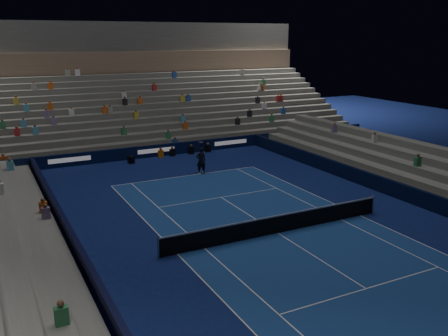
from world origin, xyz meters
TOP-DOWN VIEW (x-y plane):
  - ground at (0.00, 0.00)m, footprint 90.00×90.00m
  - court_surface at (0.00, 0.00)m, footprint 10.97×23.77m
  - sponsor_barrier_far at (0.00, 18.50)m, footprint 44.00×0.25m
  - sponsor_barrier_east at (9.70, 0.00)m, footprint 0.25×37.00m
  - sponsor_barrier_west at (-9.70, 0.00)m, footprint 0.25×37.00m
  - grandstand_main at (0.00, 27.90)m, footprint 44.00×15.20m
  - tennis_net at (0.00, 0.00)m, footprint 12.90×0.10m
  - tennis_player at (1.13, 11.87)m, footprint 0.77×0.54m
  - broadcast_camera at (-2.48, 17.29)m, footprint 0.49×0.90m

SIDE VIEW (x-z plane):
  - ground at x=0.00m, z-range 0.00..0.00m
  - court_surface at x=0.00m, z-range 0.00..0.01m
  - broadcast_camera at x=-2.48m, z-range 0.01..0.58m
  - sponsor_barrier_far at x=0.00m, z-range 0.00..1.00m
  - sponsor_barrier_east at x=9.70m, z-range 0.00..1.00m
  - sponsor_barrier_west at x=-9.70m, z-range 0.00..1.00m
  - tennis_net at x=0.00m, z-range -0.05..1.05m
  - tennis_player at x=1.13m, z-range 0.00..1.99m
  - grandstand_main at x=0.00m, z-range -2.22..8.98m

